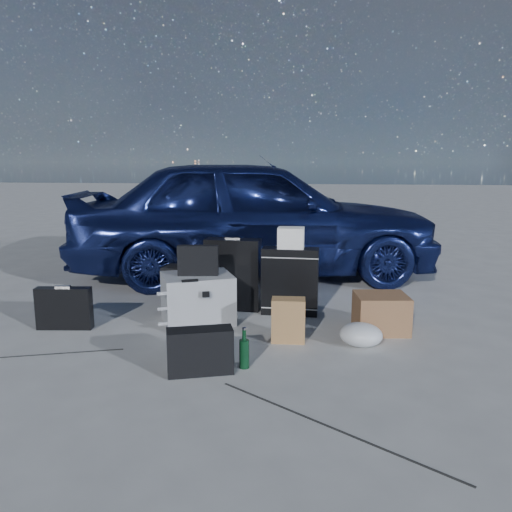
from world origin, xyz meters
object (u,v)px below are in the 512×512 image
at_px(car, 255,217).
at_px(suitcase_right, 290,281).
at_px(briefcase, 64,308).
at_px(duffel_bag, 198,283).
at_px(cardboard_box, 381,313).
at_px(pelican_case, 198,298).
at_px(green_bottle, 244,349).
at_px(suitcase_left, 233,274).

relative_size(car, suitcase_right, 6.98).
relative_size(briefcase, suitcase_right, 0.74).
relative_size(duffel_bag, cardboard_box, 1.64).
distance_m(car, pelican_case, 2.02).
distance_m(duffel_bag, cardboard_box, 1.98).
xyz_separation_m(pelican_case, briefcase, (-1.11, -0.33, -0.04)).
xyz_separation_m(car, duffel_bag, (-0.47, -1.18, -0.59)).
xyz_separation_m(pelican_case, cardboard_box, (1.63, -0.07, -0.06)).
distance_m(briefcase, duffel_bag, 1.42).
bearing_deg(pelican_case, cardboard_box, -26.43).
distance_m(cardboard_box, green_bottle, 1.40).
height_order(pelican_case, suitcase_left, suitcase_left).
height_order(cardboard_box, green_bottle, cardboard_box).
distance_m(suitcase_right, duffel_bag, 1.08).
distance_m(duffel_bag, green_bottle, 1.88).
xyz_separation_m(pelican_case, suitcase_right, (0.82, 0.35, 0.10)).
distance_m(suitcase_right, green_bottle, 1.37).
relative_size(car, pelican_case, 7.37).
xyz_separation_m(suitcase_left, suitcase_right, (0.57, -0.10, -0.03)).
height_order(suitcase_left, suitcase_right, suitcase_left).
bearing_deg(suitcase_right, car, 111.28).
bearing_deg(duffel_bag, suitcase_right, -15.02).
relative_size(cardboard_box, green_bottle, 1.53).
distance_m(pelican_case, briefcase, 1.16).
distance_m(briefcase, green_bottle, 1.80).
distance_m(pelican_case, duffel_bag, 0.77).
relative_size(briefcase, cardboard_box, 1.10).
bearing_deg(cardboard_box, pelican_case, 177.62).
height_order(suitcase_left, cardboard_box, suitcase_left).
xyz_separation_m(duffel_bag, green_bottle, (0.75, -1.73, -0.04)).
relative_size(car, green_bottle, 15.84).
height_order(car, cardboard_box, car).
height_order(briefcase, suitcase_right, suitcase_right).
xyz_separation_m(car, suitcase_left, (-0.03, -1.48, -0.41)).
xyz_separation_m(briefcase, duffel_bag, (0.93, 1.07, -0.01)).
relative_size(pelican_case, cardboard_box, 1.41).
xyz_separation_m(pelican_case, green_bottle, (0.57, -0.98, -0.08)).
bearing_deg(suitcase_left, pelican_case, -115.88).
bearing_deg(cardboard_box, suitcase_left, 159.42).
xyz_separation_m(car, pelican_case, (-0.29, -1.93, -0.54)).
bearing_deg(suitcase_left, suitcase_right, -6.41).
xyz_separation_m(briefcase, cardboard_box, (2.74, 0.26, -0.02)).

